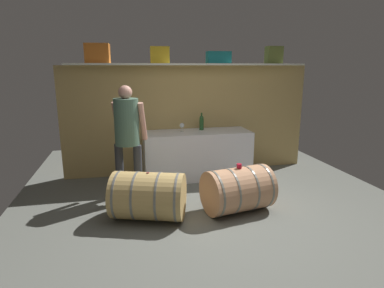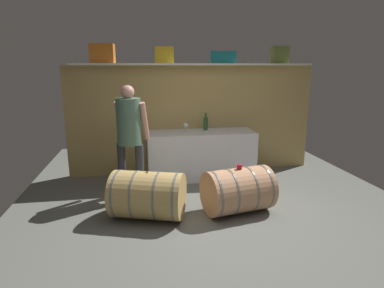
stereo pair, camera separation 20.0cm
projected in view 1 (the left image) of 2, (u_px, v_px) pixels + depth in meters
ground_plane at (213, 207)px, 4.67m from camera, size 5.80×7.82×0.02m
back_wall_panel at (189, 120)px, 6.08m from camera, size 4.60×0.10×2.00m
high_shelf_board at (190, 64)px, 5.71m from camera, size 4.23×0.40×0.03m
toolcase_orange at (97, 53)px, 5.34m from camera, size 0.41×0.31×0.32m
toolcase_yellow at (160, 55)px, 5.56m from camera, size 0.33×0.20×0.28m
toolcase_teal at (219, 57)px, 5.78m from camera, size 0.43×0.20×0.21m
toolcase_olive at (274, 55)px, 5.99m from camera, size 0.29×0.24×0.31m
work_cabinet at (197, 154)px, 5.86m from camera, size 1.91×0.67×0.85m
wine_bottle_green at (202, 122)px, 5.89m from camera, size 0.08×0.08×0.31m
wine_glass at (182, 126)px, 5.74m from camera, size 0.09×0.09×0.15m
wine_barrel_near at (238, 190)px, 4.48m from camera, size 1.01×0.78×0.63m
wine_barrel_far at (148, 196)px, 4.24m from camera, size 1.08×0.89×0.64m
tasting_cup at (239, 166)px, 4.40m from camera, size 0.07×0.07×0.06m
winemaker_pouring at (127, 130)px, 4.80m from camera, size 0.54×0.48×1.71m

